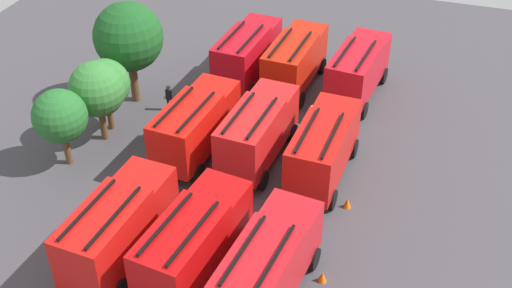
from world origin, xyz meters
The scene contains 19 objects.
ground_plane centered at (0.00, 0.00, 0.00)m, with size 55.04×55.04×0.00m, color #423F44.
fire_truck_0 centered at (-9.32, -3.69, 2.15)m, with size 7.42×3.38×3.88m.
fire_truck_1 centered at (-0.06, -3.92, 2.15)m, with size 7.29×2.98×3.88m.
fire_truck_2 centered at (9.16, -4.05, 2.15)m, with size 7.41×3.35×3.88m.
fire_truck_3 centered at (-8.93, -0.01, 2.15)m, with size 7.45×3.49×3.88m.
fire_truck_4 centered at (0.35, 0.00, 2.15)m, with size 7.34×3.14×3.88m.
fire_truck_5 centered at (9.07, 0.24, 2.15)m, with size 7.32×3.08×3.88m.
fire_truck_6 centered at (-9.14, 3.74, 2.15)m, with size 7.35×3.17×3.88m.
fire_truck_7 centered at (-0.21, 3.59, 2.15)m, with size 7.37×3.22×3.88m.
fire_truck_8 centered at (9.08, 3.66, 2.15)m, with size 7.34×3.12×3.88m.
firefighter_0 centered at (4.54, -2.19, 0.92)m, with size 0.27×0.42×1.66m.
firefighter_1 centered at (3.67, 7.18, 1.01)m, with size 0.35×0.47×1.79m.
tree_0 centered at (-3.37, 10.37, 3.23)m, with size 3.09×3.09×4.80m.
tree_1 centered at (-0.51, 9.64, 3.49)m, with size 3.34×3.34×5.18m.
tree_2 centered at (0.59, 9.80, 3.19)m, with size 3.06×3.06×4.75m.
tree_3 centered at (4.12, 9.89, 4.64)m, with size 4.45×4.45×6.90m.
traffic_cone_0 centered at (-4.58, -0.98, 0.36)m, with size 0.51×0.51×0.73m, color #F2600C.
traffic_cone_1 centered at (-7.56, -5.79, 0.30)m, with size 0.42×0.42×0.59m, color #F2600C.
traffic_cone_2 centered at (-2.08, -5.83, 0.30)m, with size 0.42×0.42×0.60m, color #F2600C.
Camera 1 is at (-27.55, -9.20, 22.52)m, focal length 44.12 mm.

